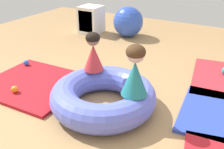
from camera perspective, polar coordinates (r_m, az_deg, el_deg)
ground_plane at (r=3.05m, az=-1.02°, el=-5.93°), size 8.00×8.00×0.00m
gym_mat_far_right at (r=3.54m, az=-17.05°, el=-1.95°), size 1.28×1.14×0.04m
inflatable_cushion at (r=2.85m, az=-2.00°, el=-4.82°), size 1.19×1.19×0.31m
child_in_teal at (r=2.47m, az=5.19°, el=0.83°), size 0.35×0.35×0.53m
child_in_red at (r=3.01m, az=-4.23°, el=5.10°), size 0.34×0.34×0.47m
play_ball_yellow at (r=3.48m, az=-7.53°, el=-0.28°), size 0.09×0.09×0.09m
play_ball_orange at (r=3.35m, az=-21.07°, el=-3.11°), size 0.09×0.09×0.09m
play_ball_blue at (r=4.07m, az=-18.74°, el=2.53°), size 0.08×0.08×0.08m
exercise_ball_large at (r=5.26m, az=3.66°, el=11.75°), size 0.61×0.61×0.61m
storage_cube at (r=5.53m, az=-4.85°, el=12.20°), size 0.44×0.44×0.56m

